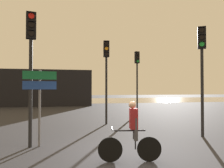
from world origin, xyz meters
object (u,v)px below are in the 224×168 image
distant_building (26,88)px  cyclist (132,131)px  traffic_light_near_left (31,53)px  traffic_light_near_right (202,60)px  direction_sign_post (40,93)px  traffic_light_center (106,66)px  traffic_light_far_right (137,71)px

distant_building → cyclist: size_ratio=8.75×
traffic_light_near_left → traffic_light_near_right: traffic_light_near_left is taller
direction_sign_post → traffic_light_center: bearing=-136.5°
traffic_light_far_right → direction_sign_post: traffic_light_far_right is taller
traffic_light_near_right → cyclist: traffic_light_near_right is taller
traffic_light_near_right → direction_sign_post: (-6.33, -0.30, -1.33)m
traffic_light_near_left → cyclist: bearing=132.7°
traffic_light_center → traffic_light_near_left: bearing=57.3°
traffic_light_center → traffic_light_far_right: (3.09, 4.06, 0.12)m
traffic_light_center → distant_building: bearing=-59.4°
traffic_light_near_right → traffic_light_center: bearing=-18.9°
traffic_light_near_left → traffic_light_center: size_ratio=0.98×
traffic_light_near_left → direction_sign_post: traffic_light_near_left is taller
traffic_light_center → traffic_light_far_right: traffic_light_far_right is taller
direction_sign_post → cyclist: 3.50m
distant_building → direction_sign_post: size_ratio=5.71×
distant_building → cyclist: 22.02m
traffic_light_far_right → traffic_light_center: bearing=43.0°
distant_building → traffic_light_near_right: (10.24, -18.60, 1.09)m
traffic_light_near_right → traffic_light_far_right: bearing=-57.9°
traffic_light_near_right → distant_building: bearing=-30.8°
traffic_light_near_right → direction_sign_post: size_ratio=1.73×
traffic_light_near_right → traffic_light_center: size_ratio=0.98×
traffic_light_near_left → traffic_light_far_right: traffic_light_far_right is taller
traffic_light_near_left → traffic_light_center: 5.34m
traffic_light_near_left → direction_sign_post: 1.38m
traffic_light_near_left → cyclist: (2.93, -2.05, -2.33)m
traffic_light_near_left → distant_building: bearing=-91.5°
traffic_light_center → direction_sign_post: bearing=59.6°
distant_building → traffic_light_near_left: bearing=-79.2°
traffic_light_near_left → traffic_light_near_right: size_ratio=1.01×
direction_sign_post → cyclist: size_ratio=1.53×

